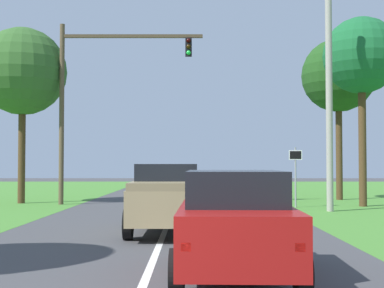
{
  "coord_description": "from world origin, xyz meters",
  "views": [
    {
      "loc": [
        0.8,
        -5.45,
        1.99
      ],
      "look_at": [
        0.76,
        17.07,
        2.78
      ],
      "focal_mm": 52.84,
      "sensor_mm": 36.0,
      "label": 1
    }
  ],
  "objects_px": {
    "oak_tree_right": "(340,76)",
    "extra_tree_1": "(363,57)",
    "pickup_truck_lead": "(168,198)",
    "extra_tree_2": "(24,72)",
    "keep_moving_sign": "(297,169)",
    "utility_pole_right": "(330,96)",
    "red_suv_near": "(236,221)",
    "traffic_light": "(96,87)"
  },
  "relations": [
    {
      "from": "oak_tree_right",
      "to": "extra_tree_1",
      "type": "distance_m",
      "value": 4.85
    },
    {
      "from": "pickup_truck_lead",
      "to": "extra_tree_2",
      "type": "xyz_separation_m",
      "value": [
        -7.89,
        12.17,
        5.64
      ]
    },
    {
      "from": "pickup_truck_lead",
      "to": "keep_moving_sign",
      "type": "xyz_separation_m",
      "value": [
        5.44,
        9.46,
        0.74
      ]
    },
    {
      "from": "utility_pole_right",
      "to": "red_suv_near",
      "type": "bearing_deg",
      "value": -110.16
    },
    {
      "from": "red_suv_near",
      "to": "extra_tree_2",
      "type": "relative_size",
      "value": 0.51
    },
    {
      "from": "extra_tree_2",
      "to": "oak_tree_right",
      "type": "bearing_deg",
      "value": 9.38
    },
    {
      "from": "utility_pole_right",
      "to": "extra_tree_1",
      "type": "distance_m",
      "value": 4.17
    },
    {
      "from": "keep_moving_sign",
      "to": "extra_tree_1",
      "type": "height_order",
      "value": "extra_tree_1"
    },
    {
      "from": "traffic_light",
      "to": "extra_tree_1",
      "type": "xyz_separation_m",
      "value": [
        12.75,
        -1.27,
        1.27
      ]
    },
    {
      "from": "keep_moving_sign",
      "to": "utility_pole_right",
      "type": "relative_size",
      "value": 0.28
    },
    {
      "from": "traffic_light",
      "to": "keep_moving_sign",
      "type": "xyz_separation_m",
      "value": [
        9.49,
        -1.9,
        -4.02
      ]
    },
    {
      "from": "oak_tree_right",
      "to": "utility_pole_right",
      "type": "relative_size",
      "value": 0.93
    },
    {
      "from": "red_suv_near",
      "to": "traffic_light",
      "type": "xyz_separation_m",
      "value": [
        -5.52,
        17.7,
        4.77
      ]
    },
    {
      "from": "keep_moving_sign",
      "to": "traffic_light",
      "type": "bearing_deg",
      "value": 168.67
    },
    {
      "from": "traffic_light",
      "to": "extra_tree_1",
      "type": "bearing_deg",
      "value": -5.69
    },
    {
      "from": "red_suv_near",
      "to": "oak_tree_right",
      "type": "relative_size",
      "value": 0.51
    },
    {
      "from": "red_suv_near",
      "to": "pickup_truck_lead",
      "type": "distance_m",
      "value": 6.51
    },
    {
      "from": "traffic_light",
      "to": "oak_tree_right",
      "type": "distance_m",
      "value": 13.45
    },
    {
      "from": "traffic_light",
      "to": "keep_moving_sign",
      "type": "distance_m",
      "value": 10.48
    },
    {
      "from": "red_suv_near",
      "to": "utility_pole_right",
      "type": "bearing_deg",
      "value": 69.84
    },
    {
      "from": "red_suv_near",
      "to": "utility_pole_right",
      "type": "height_order",
      "value": "utility_pole_right"
    },
    {
      "from": "oak_tree_right",
      "to": "extra_tree_2",
      "type": "relative_size",
      "value": 1.01
    },
    {
      "from": "keep_moving_sign",
      "to": "oak_tree_right",
      "type": "height_order",
      "value": "oak_tree_right"
    },
    {
      "from": "utility_pole_right",
      "to": "oak_tree_right",
      "type": "bearing_deg",
      "value": 72.6
    },
    {
      "from": "pickup_truck_lead",
      "to": "traffic_light",
      "type": "relative_size",
      "value": 0.58
    },
    {
      "from": "pickup_truck_lead",
      "to": "extra_tree_2",
      "type": "height_order",
      "value": "extra_tree_2"
    },
    {
      "from": "red_suv_near",
      "to": "oak_tree_right",
      "type": "distance_m",
      "value": 23.28
    },
    {
      "from": "pickup_truck_lead",
      "to": "keep_moving_sign",
      "type": "height_order",
      "value": "keep_moving_sign"
    },
    {
      "from": "red_suv_near",
      "to": "traffic_light",
      "type": "relative_size",
      "value": 0.51
    },
    {
      "from": "extra_tree_1",
      "to": "utility_pole_right",
      "type": "bearing_deg",
      "value": -128.74
    },
    {
      "from": "red_suv_near",
      "to": "oak_tree_right",
      "type": "height_order",
      "value": "oak_tree_right"
    },
    {
      "from": "keep_moving_sign",
      "to": "utility_pole_right",
      "type": "bearing_deg",
      "value": -63.88
    },
    {
      "from": "keep_moving_sign",
      "to": "extra_tree_2",
      "type": "relative_size",
      "value": 0.31
    },
    {
      "from": "traffic_light",
      "to": "oak_tree_right",
      "type": "height_order",
      "value": "oak_tree_right"
    },
    {
      "from": "traffic_light",
      "to": "keep_moving_sign",
      "type": "bearing_deg",
      "value": -11.33
    },
    {
      "from": "oak_tree_right",
      "to": "extra_tree_2",
      "type": "distance_m",
      "value": 16.98
    },
    {
      "from": "traffic_light",
      "to": "oak_tree_right",
      "type": "xyz_separation_m",
      "value": [
        12.92,
        3.57,
        1.11
      ]
    },
    {
      "from": "traffic_light",
      "to": "extra_tree_2",
      "type": "distance_m",
      "value": 4.01
    },
    {
      "from": "keep_moving_sign",
      "to": "extra_tree_1",
      "type": "relative_size",
      "value": 0.31
    },
    {
      "from": "traffic_light",
      "to": "utility_pole_right",
      "type": "height_order",
      "value": "utility_pole_right"
    },
    {
      "from": "pickup_truck_lead",
      "to": "extra_tree_1",
      "type": "xyz_separation_m",
      "value": [
        8.69,
        10.09,
        6.02
      ]
    },
    {
      "from": "oak_tree_right",
      "to": "extra_tree_2",
      "type": "xyz_separation_m",
      "value": [
        -16.75,
        -2.77,
        -0.22
      ]
    }
  ]
}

